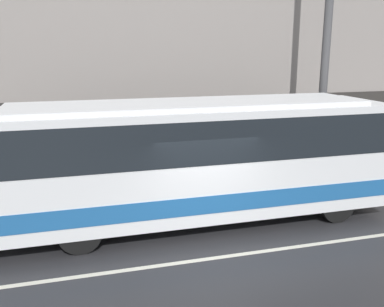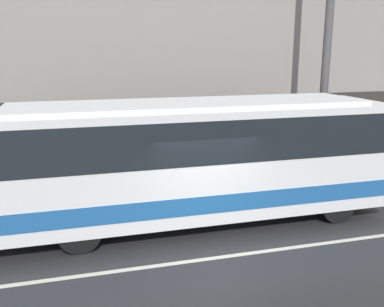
% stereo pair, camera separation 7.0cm
% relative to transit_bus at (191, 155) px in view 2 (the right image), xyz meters
% --- Properties ---
extents(ground_plane, '(60.00, 60.00, 0.00)m').
position_rel_transit_bus_xyz_m(ground_plane, '(0.04, -2.24, -1.82)').
color(ground_plane, '#262628').
extents(sidewalk, '(60.00, 3.02, 0.17)m').
position_rel_transit_bus_xyz_m(sidewalk, '(0.04, 3.26, -1.74)').
color(sidewalk, '#A09E99').
rests_on(sidewalk, ground_plane).
extents(lane_stripe, '(54.00, 0.14, 0.01)m').
position_rel_transit_bus_xyz_m(lane_stripe, '(0.04, -2.24, -1.82)').
color(lane_stripe, beige).
rests_on(lane_stripe, ground_plane).
extents(transit_bus, '(10.70, 2.62, 3.23)m').
position_rel_transit_bus_xyz_m(transit_bus, '(0.00, 0.00, 0.00)').
color(transit_bus, white).
rests_on(transit_bus, ground_plane).
extents(utility_pole_near, '(0.27, 0.27, 8.44)m').
position_rel_transit_bus_xyz_m(utility_pole_near, '(5.30, 2.33, 2.57)').
color(utility_pole_near, '#4C4C4F').
rests_on(utility_pole_near, sidewalk).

